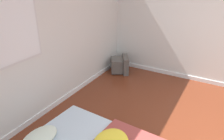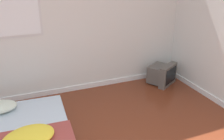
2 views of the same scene
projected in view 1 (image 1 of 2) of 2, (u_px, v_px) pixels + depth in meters
name	position (u px, v px, depth m)	size (l,w,h in m)	color
wall_back	(41.00, 39.00, 3.43)	(7.28, 0.08, 2.60)	silver
crt_tv	(121.00, 65.00, 5.31)	(0.60, 0.58, 0.40)	#56514C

